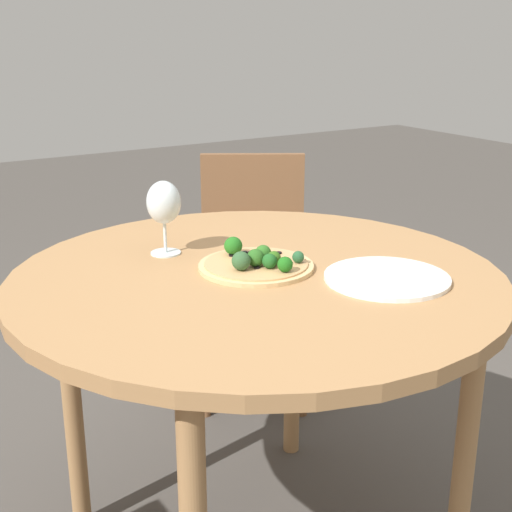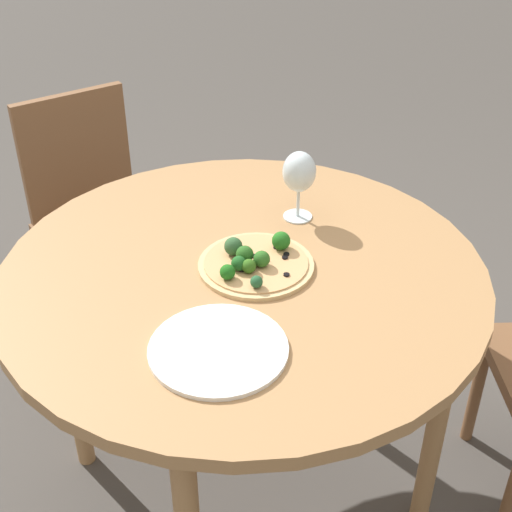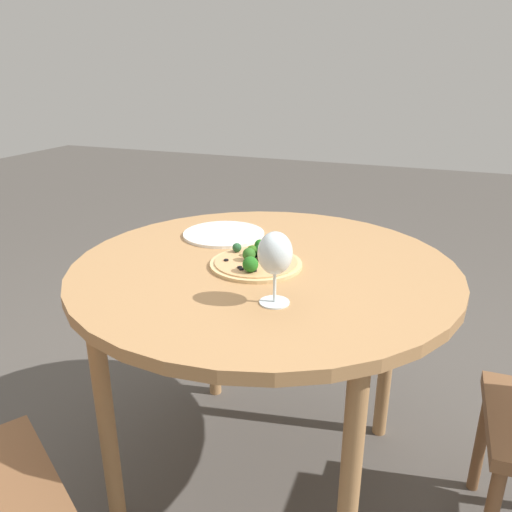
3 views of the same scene
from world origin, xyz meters
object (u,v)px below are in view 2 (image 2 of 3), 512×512
object	(u,v)px
chair_2	(96,215)
wine_glass	(299,173)
plate_near	(218,349)
pizza	(254,262)

from	to	relation	value
chair_2	wine_glass	world-z (taller)	wine_glass
wine_glass	plate_near	xyz separation A→B (m)	(-0.43, -0.33, -0.12)
chair_2	pizza	distance (m)	0.99
wine_glass	plate_near	bearing A→B (deg)	-142.21
plate_near	chair_2	bearing A→B (deg)	81.44
pizza	plate_near	world-z (taller)	pizza
wine_glass	chair_2	bearing A→B (deg)	107.84
chair_2	plate_near	distance (m)	1.20
chair_2	plate_near	world-z (taller)	chair_2
pizza	wine_glass	size ratio (longest dim) A/B	1.47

